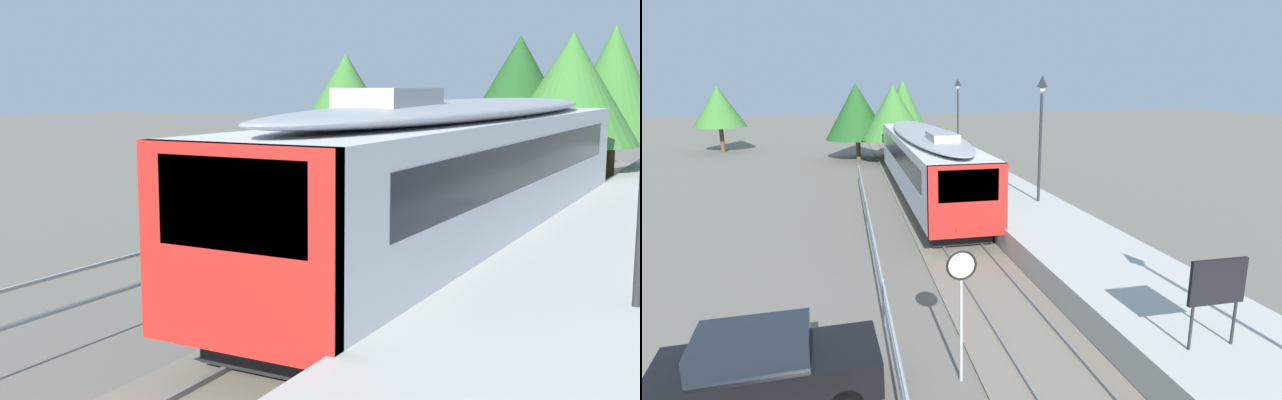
% 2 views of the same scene
% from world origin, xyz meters
% --- Properties ---
extents(ground_plane, '(160.00, 160.00, 0.00)m').
position_xyz_m(ground_plane, '(-3.00, 22.00, 0.00)').
color(ground_plane, '#6B665B').
extents(track_rails, '(3.20, 60.00, 0.14)m').
position_xyz_m(track_rails, '(0.00, 22.00, 0.03)').
color(track_rails, slate).
rests_on(track_rails, ground).
extents(commuter_train, '(2.82, 18.40, 3.74)m').
position_xyz_m(commuter_train, '(0.00, 25.63, 2.14)').
color(commuter_train, silver).
rests_on(commuter_train, track_rails).
extents(station_platform, '(3.90, 60.00, 0.90)m').
position_xyz_m(station_platform, '(3.25, 22.00, 0.45)').
color(station_platform, '#B7B5AD').
rests_on(station_platform, ground).
extents(tree_behind_carpark, '(4.05, 4.05, 6.27)m').
position_xyz_m(tree_behind_carpark, '(0.65, 40.72, 4.07)').
color(tree_behind_carpark, brown).
rests_on(tree_behind_carpark, ground).
extents(tree_behind_station_far, '(4.35, 4.35, 5.74)m').
position_xyz_m(tree_behind_station_far, '(-14.47, 47.92, 3.96)').
color(tree_behind_station_far, brown).
rests_on(tree_behind_station_far, ground).
extents(tree_distant_left, '(4.83, 4.83, 5.84)m').
position_xyz_m(tree_distant_left, '(-0.38, 38.04, 3.82)').
color(tree_distant_left, brown).
rests_on(tree_distant_left, ground).
extents(tree_distant_centre, '(4.91, 4.91, 5.96)m').
position_xyz_m(tree_distant_centre, '(-2.98, 40.81, 3.79)').
color(tree_distant_centre, brown).
rests_on(tree_distant_centre, ground).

